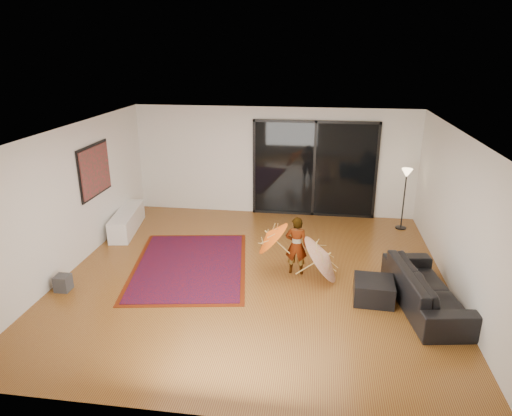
% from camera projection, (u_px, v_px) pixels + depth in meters
% --- Properties ---
extents(floor, '(7.00, 7.00, 0.00)m').
position_uv_depth(floor, '(254.00, 275.00, 8.56)').
color(floor, olive).
rests_on(floor, ground).
extents(ceiling, '(7.00, 7.00, 0.00)m').
position_uv_depth(ceiling, '(254.00, 132.00, 7.66)').
color(ceiling, white).
rests_on(ceiling, wall_back).
extents(wall_back, '(7.00, 0.00, 7.00)m').
position_uv_depth(wall_back, '(274.00, 162.00, 11.38)').
color(wall_back, silver).
rests_on(wall_back, floor).
extents(wall_front, '(7.00, 0.00, 7.00)m').
position_uv_depth(wall_front, '(207.00, 316.00, 4.84)').
color(wall_front, silver).
rests_on(wall_front, floor).
extents(wall_left, '(0.00, 7.00, 7.00)m').
position_uv_depth(wall_left, '(70.00, 199.00, 8.57)').
color(wall_left, silver).
rests_on(wall_left, floor).
extents(wall_right, '(0.00, 7.00, 7.00)m').
position_uv_depth(wall_right, '(460.00, 218.00, 7.65)').
color(wall_right, silver).
rests_on(wall_right, floor).
extents(sliding_door, '(3.06, 0.07, 2.40)m').
position_uv_depth(sliding_door, '(314.00, 169.00, 11.27)').
color(sliding_door, black).
rests_on(sliding_door, wall_back).
extents(painting, '(0.04, 1.28, 1.08)m').
position_uv_depth(painting, '(95.00, 170.00, 9.40)').
color(painting, black).
rests_on(painting, wall_left).
extents(media_console, '(0.69, 1.77, 0.48)m').
position_uv_depth(media_console, '(127.00, 221.00, 10.59)').
color(media_console, white).
rests_on(media_console, floor).
extents(speaker, '(0.25, 0.25, 0.28)m').
position_uv_depth(speaker, '(63.00, 283.00, 8.00)').
color(speaker, '#424244').
rests_on(speaker, floor).
extents(persian_rug, '(2.62, 3.34, 0.02)m').
position_uv_depth(persian_rug, '(190.00, 265.00, 8.94)').
color(persian_rug, '#591B07').
rests_on(persian_rug, floor).
extents(sofa, '(1.19, 2.29, 0.64)m').
position_uv_depth(sofa, '(426.00, 288.00, 7.48)').
color(sofa, black).
rests_on(sofa, floor).
extents(ottoman, '(0.68, 0.68, 0.37)m').
position_uv_depth(ottoman, '(374.00, 290.00, 7.68)').
color(ottoman, black).
rests_on(ottoman, floor).
extents(floor_lamp, '(0.25, 0.25, 1.45)m').
position_uv_depth(floor_lamp, '(406.00, 182.00, 10.42)').
color(floor_lamp, black).
rests_on(floor_lamp, floor).
extents(child, '(0.42, 0.29, 1.13)m').
position_uv_depth(child, '(296.00, 245.00, 8.48)').
color(child, '#999999').
rests_on(child, floor).
extents(parasol_orange, '(0.64, 0.76, 0.85)m').
position_uv_depth(parasol_orange, '(267.00, 237.00, 8.45)').
color(parasol_orange, '#E4550C').
rests_on(parasol_orange, child).
extents(parasol_white, '(0.74, 0.97, 0.99)m').
position_uv_depth(parasol_white, '(329.00, 254.00, 8.28)').
color(parasol_white, beige).
rests_on(parasol_white, floor).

